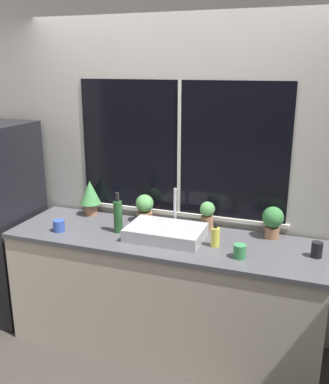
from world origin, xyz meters
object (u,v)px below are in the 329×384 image
(potted_plant_far_left, at_px, (90,195))
(potted_plant_center_left, at_px, (145,207))
(sink, at_px, (166,232))
(mug_black, at_px, (317,250))
(potted_plant_center_right, at_px, (207,214))
(soap_bottle, at_px, (215,236))
(bottle_tall, at_px, (118,216))
(potted_plant_far_right, at_px, (273,220))
(mug_green, at_px, (240,251))
(mug_blue, at_px, (59,226))

(potted_plant_far_left, xyz_separation_m, potted_plant_center_left, (0.49, 0.00, -0.05))
(sink, distance_m, mug_black, 1.05)
(sink, xyz_separation_m, potted_plant_center_right, (0.24, 0.27, 0.08))
(sink, xyz_separation_m, soap_bottle, (0.37, -0.02, 0.03))
(bottle_tall, bearing_deg, potted_plant_far_right, 14.17)
(potted_plant_far_right, xyz_separation_m, mug_green, (-0.16, -0.42, -0.09))
(potted_plant_center_left, bearing_deg, soap_bottle, -24.25)
(potted_plant_center_right, distance_m, mug_blue, 1.14)
(soap_bottle, distance_m, mug_black, 0.67)
(potted_plant_far_left, xyz_separation_m, mug_green, (1.34, -0.42, -0.13))
(potted_plant_center_right, xyz_separation_m, bottle_tall, (-0.62, -0.28, 0.01))
(bottle_tall, bearing_deg, potted_plant_far_left, 144.38)
(potted_plant_center_left, relative_size, mug_black, 2.15)
(potted_plant_far_right, height_order, mug_green, potted_plant_far_right)
(sink, height_order, bottle_tall, sink)
(potted_plant_far_left, relative_size, bottle_tall, 0.95)
(sink, xyz_separation_m, potted_plant_far_left, (-0.77, 0.27, 0.13))
(bottle_tall, relative_size, mug_blue, 3.50)
(potted_plant_far_right, distance_m, soap_bottle, 0.47)
(mug_green, bearing_deg, sink, 165.03)
(sink, height_order, soap_bottle, sink)
(potted_plant_center_right, xyz_separation_m, soap_bottle, (0.13, -0.29, -0.05))
(mug_blue, bearing_deg, potted_plant_far_right, 15.30)
(potted_plant_center_left, distance_m, potted_plant_far_right, 1.01)
(bottle_tall, distance_m, mug_green, 0.96)
(potted_plant_far_left, bearing_deg, potted_plant_center_right, 0.00)
(sink, distance_m, potted_plant_far_right, 0.78)
(bottle_tall, bearing_deg, soap_bottle, -1.04)
(sink, xyz_separation_m, bottle_tall, (-0.38, -0.01, 0.08))
(sink, relative_size, potted_plant_center_right, 2.47)
(mug_blue, bearing_deg, sink, 10.59)
(sink, bearing_deg, mug_green, -14.97)
(sink, height_order, mug_blue, sink)
(potted_plant_far_right, relative_size, mug_blue, 2.65)
(potted_plant_far_left, xyz_separation_m, potted_plant_center_right, (1.01, 0.00, -0.05))
(potted_plant_center_left, bearing_deg, mug_blue, -141.65)
(sink, xyz_separation_m, potted_plant_far_right, (0.73, 0.27, 0.09))
(potted_plant_center_right, relative_size, potted_plant_far_right, 0.94)
(sink, bearing_deg, potted_plant_far_right, 20.30)
(soap_bottle, relative_size, mug_blue, 1.97)
(potted_plant_far_left, height_order, potted_plant_far_right, potted_plant_far_left)
(sink, bearing_deg, potted_plant_center_right, 48.29)
(potted_plant_center_left, xyz_separation_m, mug_green, (0.85, -0.42, -0.07))
(potted_plant_center_right, bearing_deg, potted_plant_center_left, 180.00)
(potted_plant_far_right, bearing_deg, potted_plant_far_left, -180.00)
(potted_plant_far_right, bearing_deg, potted_plant_center_left, 180.00)
(potted_plant_far_left, height_order, mug_black, potted_plant_far_left)
(potted_plant_far_right, bearing_deg, mug_black, -37.15)
(potted_plant_far_left, xyz_separation_m, mug_blue, (-0.04, -0.42, -0.13))
(potted_plant_far_left, distance_m, soap_bottle, 1.19)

